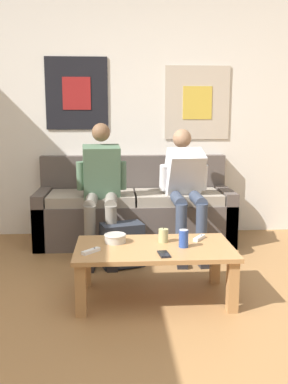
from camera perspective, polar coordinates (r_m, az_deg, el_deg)
ground_plane at (r=2.42m, az=1.49°, el=-21.75°), size 18.00×18.00×0.00m
wall_back at (r=4.64m, az=-1.33°, el=10.10°), size 10.00×0.07×2.55m
couch at (r=4.40m, az=-1.25°, el=-2.73°), size 1.96×0.70×0.86m
coffee_table at (r=3.03m, az=1.37°, el=-8.39°), size 1.10×0.62×0.38m
person_seated_adult at (r=3.94m, az=-5.72°, el=1.00°), size 0.47×0.79×1.21m
person_seated_teen at (r=4.05m, az=5.55°, el=0.98°), size 0.47×0.90×1.15m
backpack at (r=3.70m, az=-2.89°, el=-7.19°), size 0.39×0.31×0.37m
ceramic_bowl at (r=3.10m, az=-3.86°, el=-6.10°), size 0.16×0.16×0.06m
pillar_candle at (r=3.10m, az=2.60°, el=-5.82°), size 0.07×0.07×0.11m
drink_can_blue at (r=2.99m, az=5.30°, el=-6.19°), size 0.07×0.07×0.12m
game_controller_near_left at (r=3.20m, az=7.40°, el=-6.08°), size 0.11×0.14×0.03m
game_controller_near_right at (r=2.89m, az=-7.08°, el=-7.83°), size 0.12×0.13×0.03m
cell_phone at (r=2.84m, az=2.66°, el=-8.27°), size 0.08×0.14×0.01m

